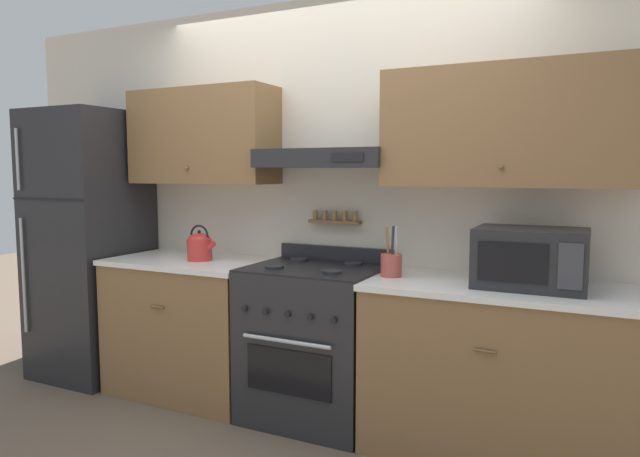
{
  "coord_description": "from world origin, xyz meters",
  "views": [
    {
      "loc": [
        1.48,
        -2.62,
        1.47
      ],
      "look_at": [
        0.07,
        0.28,
        1.15
      ],
      "focal_mm": 32.0,
      "sensor_mm": 36.0,
      "label": 1
    }
  ],
  "objects_px": {
    "utensil_crock": "(391,264)",
    "tea_kettle": "(200,246)",
    "stove_range": "(314,342)",
    "microwave": "(531,258)",
    "refrigerator": "(90,244)"
  },
  "relations": [
    {
      "from": "tea_kettle",
      "to": "microwave",
      "type": "height_order",
      "value": "microwave"
    },
    {
      "from": "microwave",
      "to": "utensil_crock",
      "type": "xyz_separation_m",
      "value": [
        -0.71,
        -0.02,
        -0.08
      ]
    },
    {
      "from": "stove_range",
      "to": "utensil_crock",
      "type": "relative_size",
      "value": 3.6
    },
    {
      "from": "microwave",
      "to": "utensil_crock",
      "type": "relative_size",
      "value": 1.89
    },
    {
      "from": "stove_range",
      "to": "tea_kettle",
      "type": "bearing_deg",
      "value": -178.96
    },
    {
      "from": "refrigerator",
      "to": "microwave",
      "type": "distance_m",
      "value": 3.0
    },
    {
      "from": "refrigerator",
      "to": "utensil_crock",
      "type": "height_order",
      "value": "refrigerator"
    },
    {
      "from": "utensil_crock",
      "to": "tea_kettle",
      "type": "bearing_deg",
      "value": -180.0
    },
    {
      "from": "utensil_crock",
      "to": "microwave",
      "type": "bearing_deg",
      "value": 1.43
    },
    {
      "from": "tea_kettle",
      "to": "utensil_crock",
      "type": "xyz_separation_m",
      "value": [
        1.3,
        0.0,
        -0.03
      ]
    },
    {
      "from": "stove_range",
      "to": "refrigerator",
      "type": "height_order",
      "value": "refrigerator"
    },
    {
      "from": "tea_kettle",
      "to": "utensil_crock",
      "type": "relative_size",
      "value": 0.84
    },
    {
      "from": "refrigerator",
      "to": "microwave",
      "type": "height_order",
      "value": "refrigerator"
    },
    {
      "from": "stove_range",
      "to": "tea_kettle",
      "type": "xyz_separation_m",
      "value": [
        -0.82,
        -0.01,
        0.53
      ]
    },
    {
      "from": "microwave",
      "to": "refrigerator",
      "type": "bearing_deg",
      "value": -179.56
    }
  ]
}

